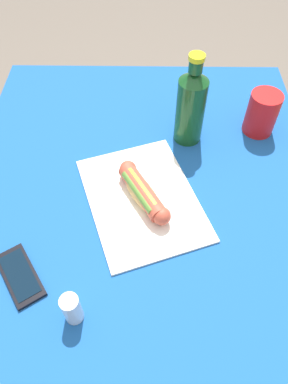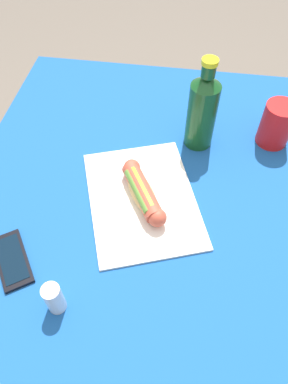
{
  "view_description": "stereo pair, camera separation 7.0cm",
  "coord_description": "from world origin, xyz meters",
  "px_view_note": "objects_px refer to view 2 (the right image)",
  "views": [
    {
      "loc": [
        -0.55,
        -0.01,
        1.47
      ],
      "look_at": [
        -0.03,
        -0.0,
        0.79
      ],
      "focal_mm": 34.04,
      "sensor_mm": 36.0,
      "label": 1
    },
    {
      "loc": [
        -0.55,
        -0.08,
        1.47
      ],
      "look_at": [
        -0.03,
        -0.0,
        0.79
      ],
      "focal_mm": 34.04,
      "sensor_mm": 36.0,
      "label": 2
    }
  ],
  "objects_px": {
    "salt_shaker": "(54,298)",
    "hot_dog": "(144,192)",
    "soda_bottle": "(202,110)",
    "cell_phone": "(12,260)",
    "drinking_cup": "(277,124)"
  },
  "relations": [
    {
      "from": "drinking_cup",
      "to": "salt_shaker",
      "type": "distance_m",
      "value": 0.7
    },
    {
      "from": "hot_dog",
      "to": "soda_bottle",
      "type": "xyz_separation_m",
      "value": [
        0.22,
        -0.12,
        0.08
      ]
    },
    {
      "from": "hot_dog",
      "to": "cell_phone",
      "type": "xyz_separation_m",
      "value": [
        -0.2,
        0.26,
        -0.03
      ]
    },
    {
      "from": "cell_phone",
      "to": "drinking_cup",
      "type": "bearing_deg",
      "value": -51.56
    },
    {
      "from": "hot_dog",
      "to": "salt_shaker",
      "type": "xyz_separation_m",
      "value": [
        -0.29,
        0.13,
        0.01
      ]
    },
    {
      "from": "hot_dog",
      "to": "cell_phone",
      "type": "bearing_deg",
      "value": 128.48
    },
    {
      "from": "hot_dog",
      "to": "drinking_cup",
      "type": "height_order",
      "value": "drinking_cup"
    },
    {
      "from": "cell_phone",
      "to": "soda_bottle",
      "type": "distance_m",
      "value": 0.58
    },
    {
      "from": "soda_bottle",
      "to": "salt_shaker",
      "type": "height_order",
      "value": "soda_bottle"
    },
    {
      "from": "cell_phone",
      "to": "soda_bottle",
      "type": "relative_size",
      "value": 0.59
    },
    {
      "from": "cell_phone",
      "to": "drinking_cup",
      "type": "relative_size",
      "value": 1.24
    },
    {
      "from": "cell_phone",
      "to": "drinking_cup",
      "type": "height_order",
      "value": "drinking_cup"
    },
    {
      "from": "cell_phone",
      "to": "drinking_cup",
      "type": "distance_m",
      "value": 0.74
    },
    {
      "from": "drinking_cup",
      "to": "salt_shaker",
      "type": "xyz_separation_m",
      "value": [
        -0.54,
        0.45,
        -0.02
      ]
    },
    {
      "from": "salt_shaker",
      "to": "hot_dog",
      "type": "bearing_deg",
      "value": -24.55
    }
  ]
}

